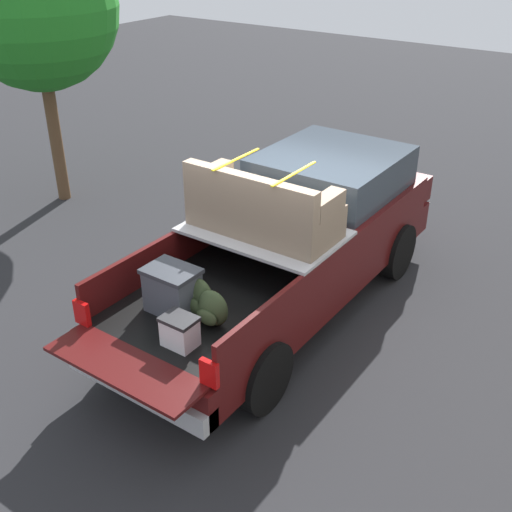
{
  "coord_description": "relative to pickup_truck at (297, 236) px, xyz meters",
  "views": [
    {
      "loc": [
        -6.17,
        -3.9,
        4.84
      ],
      "look_at": [
        -0.6,
        0.0,
        1.1
      ],
      "focal_mm": 44.18,
      "sensor_mm": 36.0,
      "label": 1
    }
  ],
  "objects": [
    {
      "name": "ground_plane",
      "position": [
        -0.37,
        -0.0,
        -0.97
      ],
      "size": [
        40.0,
        40.0,
        0.0
      ],
      "primitive_type": "plane",
      "color": "#262628"
    },
    {
      "name": "tree_background",
      "position": [
        0.47,
        5.49,
        2.46
      ],
      "size": [
        2.77,
        2.77,
        4.83
      ],
      "color": "brown",
      "rests_on": "ground_plane"
    },
    {
      "name": "pickup_truck",
      "position": [
        0.0,
        0.0,
        0.0
      ],
      "size": [
        6.05,
        2.06,
        2.23
      ],
      "color": "#470F0F",
      "rests_on": "ground_plane"
    }
  ]
}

